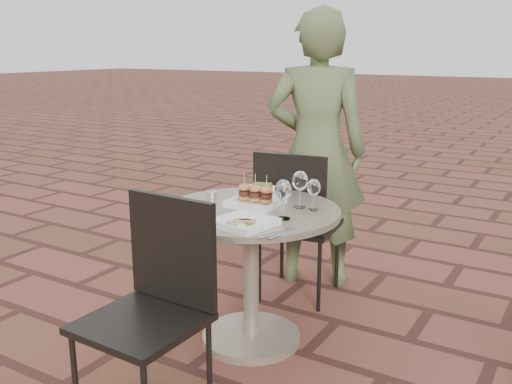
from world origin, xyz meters
The scene contains 13 objects.
ground centered at (0.00, 0.00, 0.00)m, with size 60.00×60.00×0.00m, color brown.
cafe_table centered at (0.11, -0.02, 0.48)m, with size 0.90×0.90×0.73m.
chair_far centered at (0.07, 0.55, 0.55)m, with size 0.49×0.49×0.93m.
chair_near centered at (0.10, -0.73, 0.55)m, with size 0.45×0.45×0.93m.
diner centered at (0.04, 0.89, 0.88)m, with size 0.64×0.42×1.76m, color #4C5C32.
plate_salmon centered at (0.02, 0.25, 0.75)m, with size 0.29×0.29×0.06m.
plate_sliders centered at (0.09, 0.06, 0.77)m, with size 0.26×0.26×0.16m.
plate_tuna centered at (0.23, -0.27, 0.75)m, with size 0.28×0.28×0.03m.
wine_glass_right centered at (0.34, -0.09, 0.87)m, with size 0.08×0.08×0.19m.
wine_glass_mid centered at (0.31, 0.13, 0.86)m, with size 0.08×0.08×0.19m.
wine_glass_far centered at (0.39, 0.12, 0.84)m, with size 0.07×0.07×0.16m.
steel_ramekin centered at (-0.17, 0.04, 0.75)m, with size 0.05×0.05×0.04m, color silver.
cutlery_set centered at (0.42, -0.30, 0.73)m, with size 0.09×0.21×0.00m, color silver, non-canonical shape.
Camera 1 is at (1.56, -2.36, 1.51)m, focal length 40.00 mm.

